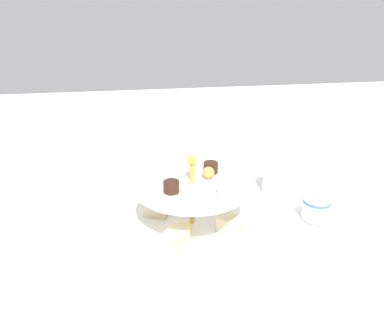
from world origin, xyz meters
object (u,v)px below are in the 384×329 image
Objects in this scene: teacup_with_saucer at (316,210)px; water_glass_mid_back at (187,160)px; water_glass_tall_right at (152,284)px; water_glass_short_left at (277,177)px; butter_knife_right at (331,291)px; tiered_serving_stand at (192,207)px; butter_knife_left at (51,220)px.

teacup_with_saucer is 0.34m from water_glass_mid_back.
teacup_with_saucer is (-0.22, 0.35, -0.03)m from water_glass_tall_right.
water_glass_short_left is at bearing 137.96° from water_glass_tall_right.
water_glass_mid_back is at bearing -134.43° from teacup_with_saucer.
water_glass_tall_right is 1.09× the size of water_glass_mid_back.
water_glass_tall_right is 0.41m from teacup_with_saucer.
tiered_serving_stand is at bearing 92.21° from butter_knife_right.
butter_knife_right is 1.64× the size of water_glass_mid_back.
butter_knife_right is (0.22, 0.20, -0.04)m from tiered_serving_stand.
water_glass_mid_back is (-0.45, -0.18, 0.05)m from butter_knife_right.
teacup_with_saucer is 0.56m from butter_knife_left.
water_glass_short_left reaches higher than butter_knife_right.
water_glass_mid_back is at bearing 175.21° from tiered_serving_stand.
teacup_with_saucer is 0.87× the size of water_glass_mid_back.
teacup_with_saucer is at bearing 95.97° from butter_knife_left.
water_glass_short_left is 0.23m from water_glass_mid_back.
tiered_serving_stand is at bearing -93.06° from teacup_with_saucer.
teacup_with_saucer is (0.13, 0.04, -0.02)m from water_glass_short_left.
water_glass_tall_right reaches higher than water_glass_short_left.
water_glass_tall_right is 1.25× the size of teacup_with_saucer.
butter_knife_left is at bearing -97.97° from teacup_with_saucer.
water_glass_tall_right is 0.66× the size of butter_knife_left.
butter_knife_left is 1.00× the size of butter_knife_right.
water_glass_tall_right is 0.29m from butter_knife_right.
water_glass_mid_back is at bearing 166.15° from water_glass_tall_right.
water_glass_mid_back is at bearing 72.73° from butter_knife_right.
tiered_serving_stand is 2.49× the size of water_glass_tall_right.
butter_knife_left is (-0.08, -0.55, -0.02)m from teacup_with_saucer.
water_glass_short_left is at bearing -162.59° from teacup_with_saucer.
water_glass_tall_right reaches higher than butter_knife_left.
tiered_serving_stand is 0.26m from teacup_with_saucer.
tiered_serving_stand is 3.11× the size of teacup_with_saucer.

